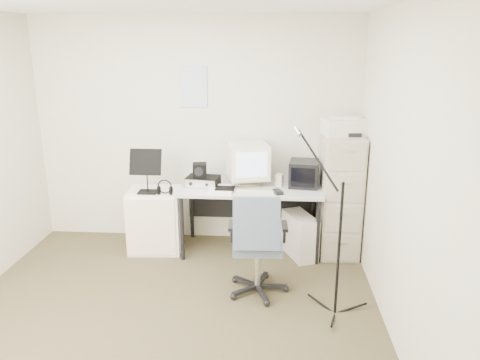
# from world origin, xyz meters

# --- Properties ---
(floor) EXTENTS (3.60, 3.60, 0.01)m
(floor) POSITION_xyz_m (0.00, 0.00, -0.01)
(floor) COLOR #413A1F
(floor) RESTS_ON ground
(wall_back) EXTENTS (3.60, 0.02, 2.50)m
(wall_back) POSITION_xyz_m (0.00, 1.80, 1.25)
(wall_back) COLOR beige
(wall_back) RESTS_ON ground
(wall_front) EXTENTS (3.60, 0.02, 2.50)m
(wall_front) POSITION_xyz_m (0.00, -1.80, 1.25)
(wall_front) COLOR beige
(wall_front) RESTS_ON ground
(wall_right) EXTENTS (0.02, 3.60, 2.50)m
(wall_right) POSITION_xyz_m (1.80, 0.00, 1.25)
(wall_right) COLOR beige
(wall_right) RESTS_ON ground
(wall_calendar) EXTENTS (0.30, 0.02, 0.44)m
(wall_calendar) POSITION_xyz_m (-0.02, 1.79, 1.75)
(wall_calendar) COLOR white
(wall_calendar) RESTS_ON wall_back
(filing_cabinet) EXTENTS (0.40, 0.60, 1.30)m
(filing_cabinet) POSITION_xyz_m (1.58, 1.48, 0.65)
(filing_cabinet) COLOR beige
(filing_cabinet) RESTS_ON floor
(printer) EXTENTS (0.47, 0.37, 0.16)m
(printer) POSITION_xyz_m (1.58, 1.49, 1.38)
(printer) COLOR beige
(printer) RESTS_ON filing_cabinet
(desk) EXTENTS (1.50, 0.70, 0.73)m
(desk) POSITION_xyz_m (0.63, 1.45, 0.36)
(desk) COLOR #BABAB0
(desk) RESTS_ON floor
(crt_monitor) EXTENTS (0.50, 0.52, 0.45)m
(crt_monitor) POSITION_xyz_m (0.59, 1.52, 0.96)
(crt_monitor) COLOR beige
(crt_monitor) RESTS_ON desk
(crt_tv) EXTENTS (0.34, 0.35, 0.27)m
(crt_tv) POSITION_xyz_m (1.19, 1.52, 0.87)
(crt_tv) COLOR black
(crt_tv) RESTS_ON desk
(desk_speaker) EXTENTS (0.09, 0.09, 0.13)m
(desk_speaker) POSITION_xyz_m (0.93, 1.50, 0.80)
(desk_speaker) COLOR beige
(desk_speaker) RESTS_ON desk
(keyboard) EXTENTS (0.46, 0.18, 0.02)m
(keyboard) POSITION_xyz_m (0.66, 1.31, 0.74)
(keyboard) COLOR beige
(keyboard) RESTS_ON desk
(mouse) EXTENTS (0.12, 0.14, 0.04)m
(mouse) POSITION_xyz_m (0.92, 1.23, 0.75)
(mouse) COLOR black
(mouse) RESTS_ON desk
(radio_receiver) EXTENTS (0.37, 0.29, 0.10)m
(radio_receiver) POSITION_xyz_m (0.11, 1.46, 0.78)
(radio_receiver) COLOR black
(radio_receiver) RESTS_ON desk
(radio_speaker) EXTENTS (0.16, 0.15, 0.15)m
(radio_speaker) POSITION_xyz_m (0.08, 1.47, 0.90)
(radio_speaker) COLOR black
(radio_speaker) RESTS_ON radio_receiver
(papers) EXTENTS (0.25, 0.34, 0.02)m
(papers) POSITION_xyz_m (0.33, 1.29, 0.74)
(papers) COLOR white
(papers) RESTS_ON desk
(pc_tower) EXTENTS (0.39, 0.54, 0.46)m
(pc_tower) POSITION_xyz_m (1.16, 1.34, 0.23)
(pc_tower) COLOR beige
(pc_tower) RESTS_ON floor
(office_chair) EXTENTS (0.58, 0.58, 0.98)m
(office_chair) POSITION_xyz_m (0.74, 0.55, 0.49)
(office_chair) COLOR slate
(office_chair) RESTS_ON floor
(side_cart) EXTENTS (0.58, 0.48, 0.69)m
(side_cart) POSITION_xyz_m (-0.41, 1.39, 0.34)
(side_cart) COLOR white
(side_cart) RESTS_ON floor
(music_stand) EXTENTS (0.35, 0.23, 0.48)m
(music_stand) POSITION_xyz_m (-0.45, 1.30, 0.93)
(music_stand) COLOR black
(music_stand) RESTS_ON side_cart
(headphones) EXTENTS (0.20, 0.20, 0.03)m
(headphones) POSITION_xyz_m (-0.26, 1.26, 0.74)
(headphones) COLOR black
(headphones) RESTS_ON side_cart
(mic_stand) EXTENTS (0.03, 0.03, 1.52)m
(mic_stand) POSITION_xyz_m (1.41, 0.24, 0.76)
(mic_stand) COLOR black
(mic_stand) RESTS_ON floor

